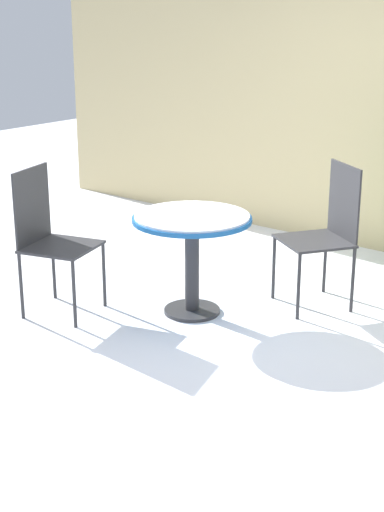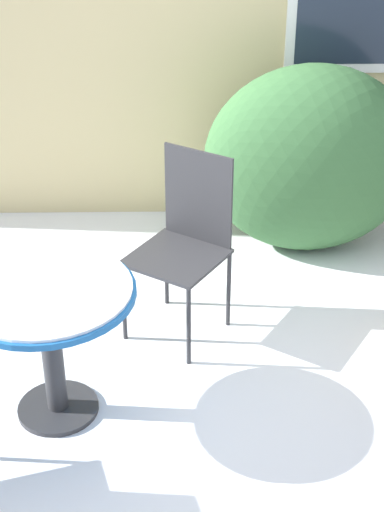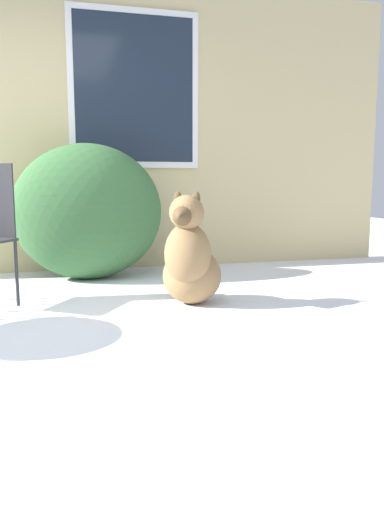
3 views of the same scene
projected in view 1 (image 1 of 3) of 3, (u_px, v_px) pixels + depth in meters
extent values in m
plane|color=white|center=(265.00, 340.00, 5.03)|extent=(16.00, 16.00, 0.00)
cylinder|color=#2D2D30|center=(192.00, 310.00, 5.47)|extent=(0.39, 0.39, 0.03)
cylinder|color=#2D2D30|center=(192.00, 266.00, 5.37)|extent=(0.10, 0.10, 0.63)
cylinder|color=#195699|center=(192.00, 219.00, 5.26)|extent=(0.81, 0.81, 0.03)
cylinder|color=white|center=(192.00, 216.00, 5.26)|extent=(0.78, 0.78, 0.02)
cube|color=#2D2D30|center=(314.00, 241.00, 5.46)|extent=(0.62, 0.62, 0.02)
cube|color=#2D2D30|center=(344.00, 201.00, 5.44)|extent=(0.35, 0.24, 0.52)
cylinder|color=#2D2D30|center=(274.00, 268.00, 5.66)|extent=(0.02, 0.02, 0.47)
cylinder|color=#2D2D30|center=(299.00, 287.00, 5.29)|extent=(0.02, 0.02, 0.47)
cylinder|color=#2D2D30|center=(325.00, 262.00, 5.78)|extent=(0.02, 0.02, 0.47)
cylinder|color=#2D2D30|center=(353.00, 280.00, 5.41)|extent=(0.02, 0.02, 0.47)
cube|color=#2D2D30|center=(62.00, 247.00, 5.33)|extent=(0.56, 0.56, 0.02)
cube|color=#2D2D30|center=(32.00, 205.00, 5.32)|extent=(0.13, 0.40, 0.52)
cylinder|color=#2D2D30|center=(74.00, 294.00, 5.15)|extent=(0.02, 0.02, 0.47)
cylinder|color=#2D2D30|center=(104.00, 275.00, 5.51)|extent=(0.02, 0.02, 0.47)
cylinder|color=#2D2D30|center=(21.00, 286.00, 5.30)|extent=(0.02, 0.02, 0.47)
cylinder|color=#2D2D30|center=(54.00, 268.00, 5.66)|extent=(0.02, 0.02, 0.47)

